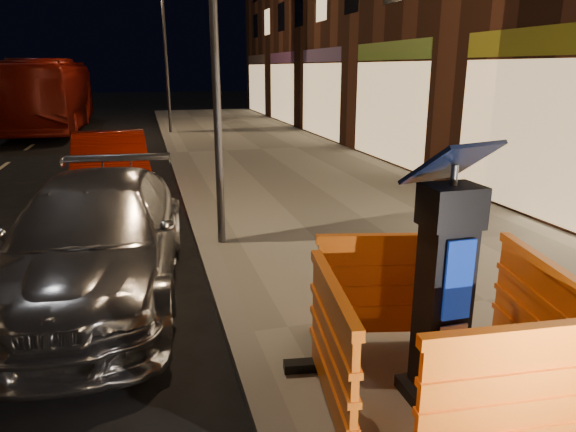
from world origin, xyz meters
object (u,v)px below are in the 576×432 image
object	(u,v)px
barrier_front	(518,405)
bus_doubledecker	(54,130)
car_red	(114,198)
car_silver	(102,291)
parking_kiosk	(444,284)
barrier_kerbside	(332,351)
barrier_bldgside	(536,320)
barrier_back	(388,289)

from	to	relation	value
barrier_front	bus_doubledecker	distance (m)	24.95
car_red	bus_doubledecker	distance (m)	14.92
barrier_front	car_silver	xyz separation A→B (m)	(-2.94, 4.30, -0.73)
parking_kiosk	barrier_front	size ratio (longest dim) A/B	1.40
barrier_kerbside	barrier_front	bearing A→B (deg)	-126.88
barrier_front	bus_doubledecker	xyz separation A→B (m)	(-6.36, 24.11, -0.73)
barrier_kerbside	barrier_bldgside	size ratio (longest dim) A/B	1.00
car_silver	bus_doubledecker	xyz separation A→B (m)	(-3.42, 19.81, 0.00)
car_silver	barrier_back	bearing A→B (deg)	-33.88
barrier_front	car_red	distance (m)	10.06
barrier_bldgside	car_red	bearing A→B (deg)	36.83
barrier_front	parking_kiosk	bearing A→B (deg)	95.12
barrier_front	barrier_bldgside	size ratio (longest dim) A/B	1.00
car_red	parking_kiosk	bearing A→B (deg)	-73.93
car_red	bus_doubledecker	xyz separation A→B (m)	(-3.35, 14.54, 0.00)
barrier_back	bus_doubledecker	bearing A→B (deg)	119.11
barrier_back	barrier_bldgside	size ratio (longest dim) A/B	1.00
barrier_bldgside	car_silver	world-z (taller)	barrier_bldgside
parking_kiosk	barrier_back	size ratio (longest dim) A/B	1.40
barrier_front	car_silver	world-z (taller)	barrier_front
parking_kiosk	barrier_front	xyz separation A→B (m)	(0.00, -0.95, -0.46)
parking_kiosk	car_silver	distance (m)	4.61
barrier_front	bus_doubledecker	world-z (taller)	bus_doubledecker
parking_kiosk	car_silver	bearing A→B (deg)	141.40
car_silver	bus_doubledecker	world-z (taller)	bus_doubledecker
barrier_bldgside	car_silver	distance (m)	5.19
barrier_kerbside	car_red	size ratio (longest dim) A/B	0.33
barrier_front	car_silver	bearing A→B (deg)	129.49
barrier_back	barrier_kerbside	bearing A→B (deg)	-121.88
parking_kiosk	bus_doubledecker	distance (m)	24.05
bus_doubledecker	car_red	bearing A→B (deg)	-77.21
barrier_kerbside	bus_doubledecker	bearing A→B (deg)	21.28
barrier_back	barrier_bldgside	distance (m)	1.34
barrier_back	car_red	distance (m)	8.28
parking_kiosk	barrier_back	xyz separation A→B (m)	(0.00, 0.95, -0.46)
parking_kiosk	car_silver	xyz separation A→B (m)	(-2.94, 3.35, -1.18)
barrier_kerbside	parking_kiosk	bearing A→B (deg)	-81.88
barrier_front	barrier_back	distance (m)	1.90
parking_kiosk	car_red	size ratio (longest dim) A/B	0.47
car_silver	barrier_bldgside	bearing A→B (deg)	-35.38
barrier_kerbside	bus_doubledecker	distance (m)	23.80
barrier_kerbside	barrier_bldgside	bearing A→B (deg)	-81.88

